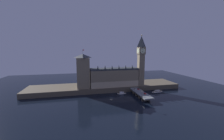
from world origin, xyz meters
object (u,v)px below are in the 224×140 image
at_px(car_northbound_lead, 135,89).
at_px(car_southbound_lead, 145,93).
at_px(clock_tower, 141,59).
at_px(car_southbound_trail, 138,89).
at_px(boat_upstream, 122,93).
at_px(street_lamp_mid, 145,89).
at_px(victoria_tower, 83,71).
at_px(street_lamp_near, 142,93).
at_px(pedestrian_near_rail, 142,96).
at_px(boat_downstream, 157,92).

xyz_separation_m(car_northbound_lead, car_southbound_lead, (4.99, -18.85, -0.02)).
relative_size(clock_tower, car_southbound_lead, 18.34).
bearing_deg(clock_tower, car_southbound_lead, -106.22).
height_order(car_southbound_trail, boat_upstream, car_southbound_trail).
bearing_deg(street_lamp_mid, clock_tower, 75.60).
relative_size(car_northbound_lead, car_southbound_trail, 1.04).
height_order(victoria_tower, car_southbound_lead, victoria_tower).
xyz_separation_m(car_southbound_lead, car_southbound_trail, (0.00, 19.61, -0.08)).
distance_m(car_southbound_lead, boat_upstream, 31.37).
xyz_separation_m(clock_tower, street_lamp_near, (-18.63, -45.33, -35.69)).
distance_m(clock_tower, car_southbound_lead, 54.90).
distance_m(victoria_tower, car_southbound_lead, 86.09).
bearing_deg(car_southbound_lead, boat_upstream, 137.74).
height_order(street_lamp_near, street_lamp_mid, street_lamp_mid).
bearing_deg(car_southbound_lead, pedestrian_near_rail, -129.68).
bearing_deg(street_lamp_mid, boat_upstream, 150.73).
bearing_deg(boat_downstream, boat_upstream, 175.21).
xyz_separation_m(car_southbound_lead, street_lamp_near, (-7.88, -8.37, 3.44)).
relative_size(car_southbound_lead, boat_upstream, 0.31).
height_order(car_northbound_lead, street_lamp_mid, street_lamp_mid).
relative_size(car_northbound_lead, street_lamp_mid, 0.65).
bearing_deg(boat_upstream, car_southbound_trail, -3.01).
bearing_deg(car_southbound_trail, boat_upstream, 176.99).
height_order(car_southbound_lead, pedestrian_near_rail, pedestrian_near_rail).
xyz_separation_m(car_southbound_trail, street_lamp_mid, (2.89, -13.26, 3.56)).
distance_m(car_southbound_lead, boat_downstream, 31.94).
height_order(car_southbound_lead, boat_upstream, car_southbound_lead).
bearing_deg(car_southbound_lead, street_lamp_near, -133.28).
bearing_deg(car_southbound_lead, car_northbound_lead, 104.81).
height_order(car_northbound_lead, car_southbound_trail, car_northbound_lead).
relative_size(victoria_tower, street_lamp_near, 7.87).
bearing_deg(victoria_tower, car_southbound_lead, -29.90).
height_order(clock_tower, victoria_tower, clock_tower).
height_order(street_lamp_mid, boat_upstream, street_lamp_mid).
height_order(car_southbound_trail, pedestrian_near_rail, pedestrian_near_rail).
xyz_separation_m(victoria_tower, pedestrian_near_rail, (64.26, -50.26, -23.51)).
distance_m(car_northbound_lead, pedestrian_near_rail, 27.98).
height_order(victoria_tower, car_northbound_lead, victoria_tower).
xyz_separation_m(victoria_tower, street_lamp_mid, (74.64, -34.90, -20.25)).
distance_m(car_northbound_lead, street_lamp_mid, 15.18).
height_order(car_southbound_lead, street_lamp_mid, street_lamp_mid).
distance_m(clock_tower, car_northbound_lead, 45.89).
bearing_deg(street_lamp_mid, pedestrian_near_rail, -124.02).
relative_size(pedestrian_near_rail, boat_downstream, 0.10).
relative_size(street_lamp_mid, boat_downstream, 0.39).
xyz_separation_m(car_southbound_trail, street_lamp_near, (-7.88, -27.98, 3.52)).
xyz_separation_m(clock_tower, car_northbound_lead, (-15.74, -18.11, -39.12)).
xyz_separation_m(clock_tower, car_southbound_lead, (-10.75, -36.96, -39.14)).
xyz_separation_m(victoria_tower, car_southbound_lead, (71.74, -41.25, -23.74)).
distance_m(clock_tower, pedestrian_near_rail, 62.93).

